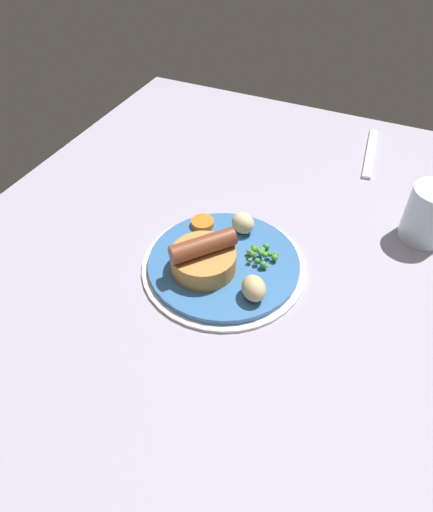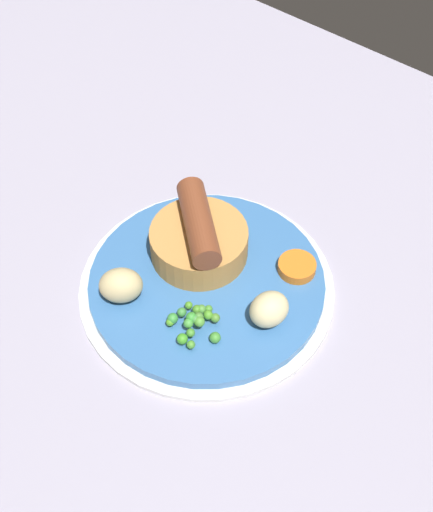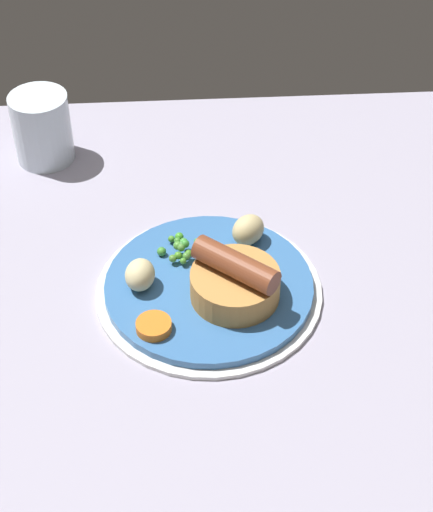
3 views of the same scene
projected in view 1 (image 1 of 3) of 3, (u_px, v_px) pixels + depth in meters
The scene contains 9 objects.
dining_table at pixel (207, 272), 67.81cm from camera, with size 110.00×80.00×3.00cm, color #9E99AD.
dinner_plate at pixel (224, 265), 65.96cm from camera, with size 23.70×23.70×1.40cm.
sausage_pudding at pixel (203, 257), 62.82cm from camera, with size 9.15×9.15×5.66cm.
pea_pile at pixel (261, 254), 65.01cm from camera, with size 4.96×4.67×1.83cm.
potato_chunk_0 at pixel (243, 223), 68.86cm from camera, with size 3.63×3.05×3.23cm, color beige.
potato_chunk_1 at pixel (254, 288), 59.34cm from camera, with size 3.90×3.07×3.32cm, color #CCB77F.
carrot_slice_0 at pixel (203, 223), 70.62cm from camera, with size 3.54×3.54×0.98cm, color orange.
fork at pixel (370, 153), 88.30cm from camera, with size 18.00×1.60×0.60cm, color silver.
drinking_glass at pixel (430, 214), 68.20cm from camera, with size 7.16×7.16×8.80cm, color silver.
Camera 1 is at (-42.19, -20.87, 50.39)cm, focal length 32.00 mm.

